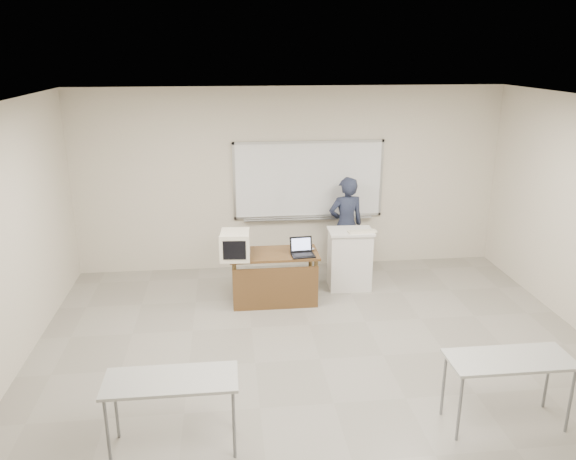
{
  "coord_description": "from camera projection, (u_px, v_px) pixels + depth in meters",
  "views": [
    {
      "loc": [
        -1.04,
        -4.96,
        3.55
      ],
      "look_at": [
        -0.24,
        2.2,
        1.22
      ],
      "focal_mm": 35.0,
      "sensor_mm": 36.0,
      "label": 1
    }
  ],
  "objects": [
    {
      "name": "floor",
      "position": [
        334.0,
        404.0,
        5.89
      ],
      "size": [
        7.0,
        8.0,
        0.01
      ],
      "primitive_type": "cube",
      "color": "gray",
      "rests_on": "ground"
    },
    {
      "name": "whiteboard",
      "position": [
        309.0,
        181.0,
        9.22
      ],
      "size": [
        2.48,
        0.1,
        1.31
      ],
      "color": "white",
      "rests_on": "floor"
    },
    {
      "name": "student_desks",
      "position": [
        368.0,
        433.0,
        4.41
      ],
      "size": [
        4.4,
        2.2,
        0.73
      ],
      "color": "#ABABA5",
      "rests_on": "floor"
    },
    {
      "name": "instructor_desk",
      "position": [
        275.0,
        271.0,
        8.04
      ],
      "size": [
        1.27,
        0.64,
        0.75
      ],
      "rotation": [
        0.0,
        0.0,
        -0.0
      ],
      "color": "brown",
      "rests_on": "floor"
    },
    {
      "name": "podium",
      "position": [
        350.0,
        259.0,
        8.63
      ],
      "size": [
        0.67,
        0.49,
        0.93
      ],
      "rotation": [
        0.0,
        0.0,
        -0.04
      ],
      "color": "white",
      "rests_on": "floor"
    },
    {
      "name": "crt_monitor",
      "position": [
        235.0,
        245.0,
        7.84
      ],
      "size": [
        0.41,
        0.46,
        0.39
      ],
      "rotation": [
        0.0,
        0.0,
        -0.08
      ],
      "color": "beige",
      "rests_on": "instructor_desk"
    },
    {
      "name": "laptop",
      "position": [
        303.0,
        251.0,
        7.98
      ],
      "size": [
        0.32,
        0.3,
        0.24
      ],
      "rotation": [
        0.0,
        0.0,
        0.08
      ],
      "color": "black",
      "rests_on": "instructor_desk"
    },
    {
      "name": "mouse",
      "position": [
        311.0,
        249.0,
        8.18
      ],
      "size": [
        0.12,
        0.1,
        0.04
      ],
      "primitive_type": "ellipsoid",
      "rotation": [
        0.0,
        0.0,
        0.4
      ],
      "color": "#A3A4AC",
      "rests_on": "instructor_desk"
    },
    {
      "name": "keyboard",
      "position": [
        362.0,
        232.0,
        8.38
      ],
      "size": [
        0.44,
        0.18,
        0.02
      ],
      "primitive_type": "cube",
      "rotation": [
        0.0,
        0.0,
        0.09
      ],
      "color": "beige",
      "rests_on": "podium"
    },
    {
      "name": "presenter",
      "position": [
        346.0,
        225.0,
        9.16
      ],
      "size": [
        0.63,
        0.46,
        1.61
      ],
      "primitive_type": "imported",
      "rotation": [
        0.0,
        0.0,
        3.28
      ],
      "color": "black",
      "rests_on": "floor"
    }
  ]
}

